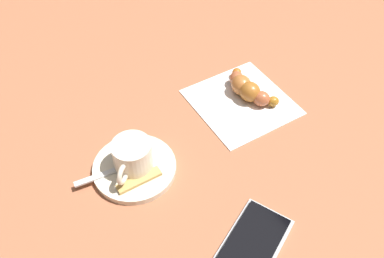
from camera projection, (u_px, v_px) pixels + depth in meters
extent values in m
plane|color=#A35F3F|center=(188.00, 137.00, 0.69)|extent=(1.80, 1.80, 0.00)
cylinder|color=beige|center=(135.00, 168.00, 0.64)|extent=(0.13, 0.13, 0.01)
cylinder|color=beige|center=(133.00, 156.00, 0.61)|extent=(0.06, 0.06, 0.05)
cylinder|color=black|center=(132.00, 152.00, 0.61)|extent=(0.05, 0.05, 0.00)
torus|color=beige|center=(123.00, 174.00, 0.59)|extent=(0.03, 0.03, 0.03)
cube|color=silver|center=(106.00, 174.00, 0.62)|extent=(0.10, 0.02, 0.00)
ellipsoid|color=silver|center=(144.00, 159.00, 0.63)|extent=(0.03, 0.02, 0.01)
cube|color=tan|center=(139.00, 180.00, 0.61)|extent=(0.07, 0.02, 0.01)
cube|color=white|center=(241.00, 102.00, 0.74)|extent=(0.17, 0.17, 0.00)
ellipsoid|color=#BA6323|center=(237.00, 73.00, 0.78)|extent=(0.03, 0.03, 0.02)
ellipsoid|color=#AD5A36|center=(237.00, 79.00, 0.76)|extent=(0.04, 0.04, 0.03)
ellipsoid|color=#B36931|center=(241.00, 85.00, 0.74)|extent=(0.04, 0.04, 0.04)
ellipsoid|color=#A56124|center=(250.00, 92.00, 0.73)|extent=(0.05, 0.05, 0.04)
ellipsoid|color=#AE5935|center=(261.00, 98.00, 0.72)|extent=(0.04, 0.04, 0.03)
ellipsoid|color=#A16A1F|center=(273.00, 101.00, 0.72)|extent=(0.03, 0.03, 0.02)
cube|color=#B6B7BB|center=(252.00, 246.00, 0.55)|extent=(0.15, 0.12, 0.01)
cube|color=black|center=(252.00, 244.00, 0.54)|extent=(0.14, 0.11, 0.00)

